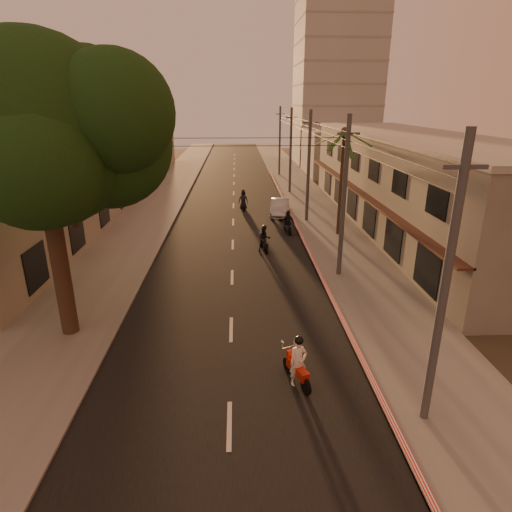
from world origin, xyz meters
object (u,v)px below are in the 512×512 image
object	(u,v)px
scooter_mid_a	(264,240)
scooter_mid_b	(288,223)
scooter_red	(298,363)
parked_car	(280,207)
scooter_far_a	(243,201)
palm_tree	(345,138)
broadleaf_tree	(50,133)

from	to	relation	value
scooter_mid_a	scooter_mid_b	size ratio (longest dim) A/B	1.00
scooter_red	parked_car	distance (m)	24.18
scooter_red	scooter_far_a	bearing A→B (deg)	73.04
scooter_red	scooter_mid_b	world-z (taller)	scooter_red
palm_tree	scooter_mid_a	bearing A→B (deg)	-149.11
scooter_red	scooter_mid_b	bearing A→B (deg)	64.33
scooter_far_a	parked_car	distance (m)	3.89
scooter_mid_b	scooter_far_a	distance (m)	8.47
broadleaf_tree	parked_car	xyz separation A→B (m)	(10.74, 19.99, -7.75)
scooter_red	scooter_mid_b	size ratio (longest dim) A/B	1.05
palm_tree	scooter_red	xyz separation A→B (m)	(-5.59, -17.98, -6.28)
parked_car	scooter_mid_a	bearing A→B (deg)	-93.62
broadleaf_tree	parked_car	size ratio (longest dim) A/B	2.66
scooter_mid_a	parked_car	xyz separation A→B (m)	(1.99, 9.64, -0.11)
scooter_mid_a	scooter_far_a	size ratio (longest dim) A/B	0.96
palm_tree	scooter_far_a	world-z (taller)	palm_tree
scooter_mid_b	parked_car	xyz separation A→B (m)	(-0.07, 5.59, -0.11)
scooter_red	parked_car	bearing A→B (deg)	65.77
broadleaf_tree	scooter_red	size ratio (longest dim) A/B	6.17
broadleaf_tree	scooter_mid_b	world-z (taller)	broadleaf_tree
scooter_mid_b	parked_car	bearing A→B (deg)	81.73
scooter_far_a	scooter_mid_a	bearing A→B (deg)	-84.99
palm_tree	scooter_red	bearing A→B (deg)	-107.26
scooter_mid_a	scooter_mid_b	distance (m)	4.55
broadleaf_tree	scooter_red	distance (m)	12.50
scooter_red	parked_car	size ratio (longest dim) A/B	0.43
broadleaf_tree	scooter_far_a	world-z (taller)	broadleaf_tree
scooter_mid_a	scooter_mid_b	bearing A→B (deg)	54.16
scooter_mid_b	parked_car	size ratio (longest dim) A/B	0.41
scooter_mid_b	parked_car	distance (m)	5.59
scooter_red	scooter_far_a	world-z (taller)	scooter_red
scooter_far_a	scooter_mid_b	bearing A→B (deg)	-68.14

